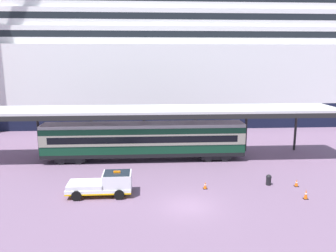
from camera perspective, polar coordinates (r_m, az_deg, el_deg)
name	(u,v)px	position (r m, az deg, el deg)	size (l,w,h in m)	color
ground_plane	(188,206)	(26.41, 3.44, -13.27)	(400.00, 400.00, 0.00)	slate
cruise_ship	(109,52)	(67.74, -9.81, 12.22)	(152.30, 31.16, 35.07)	black
platform_canopy	(144,111)	(36.67, -4.13, 2.55)	(42.33, 5.78, 5.65)	silver
train_carriage	(144,140)	(36.83, -4.07, -2.29)	(21.56, 2.81, 4.11)	black
service_truck	(106,183)	(28.40, -10.41, -9.46)	(5.22, 2.29, 2.02)	white
traffic_cone_near	(297,183)	(31.97, 20.78, -8.92)	(0.36, 0.36, 0.64)	black
traffic_cone_mid	(205,185)	(29.60, 6.27, -9.88)	(0.36, 0.36, 0.61)	black
traffic_cone_far	(306,194)	(29.52, 22.15, -10.58)	(0.36, 0.36, 0.79)	black
quay_bollard	(269,179)	(31.45, 16.54, -8.58)	(0.48, 0.48, 0.96)	black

